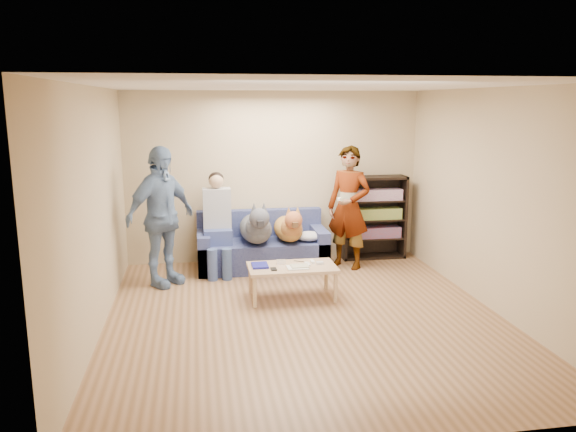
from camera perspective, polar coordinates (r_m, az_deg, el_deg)
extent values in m
plane|color=brown|center=(6.56, 1.74, -10.25)|extent=(5.00, 5.00, 0.00)
plane|color=white|center=(6.10, 1.89, 13.08)|extent=(5.00, 5.00, 0.00)
plane|color=tan|center=(8.64, -1.41, 3.98)|extent=(4.50, 0.00, 4.50)
plane|color=tan|center=(3.85, 9.07, -5.79)|extent=(4.50, 0.00, 4.50)
plane|color=tan|center=(6.18, -19.13, 0.30)|extent=(0.00, 5.00, 5.00)
plane|color=tan|center=(6.99, 20.23, 1.47)|extent=(0.00, 5.00, 5.00)
ellipsoid|color=#B9B8BD|center=(8.26, 2.15, -2.06)|extent=(0.39, 0.33, 0.13)
imported|color=gray|center=(8.30, 6.19, 0.86)|extent=(0.78, 0.76, 1.81)
imported|color=#708EB4|center=(7.62, -12.80, -0.07)|extent=(1.11, 1.09, 1.88)
cube|color=white|center=(8.03, 5.22, 1.74)|extent=(0.08, 0.13, 0.03)
cube|color=navy|center=(7.03, -2.88, -5.03)|extent=(0.20, 0.26, 0.03)
cube|color=silver|center=(6.95, 0.97, -5.25)|extent=(0.26, 0.20, 0.02)
cube|color=#B1AC8E|center=(6.97, 1.18, -5.08)|extent=(0.22, 0.17, 0.01)
cube|color=silver|center=(7.13, -0.70, -4.67)|extent=(0.11, 0.06, 0.05)
cube|color=white|center=(7.18, 2.49, -4.64)|extent=(0.04, 0.13, 0.03)
cube|color=silver|center=(7.12, 3.25, -4.79)|extent=(0.09, 0.06, 0.03)
cylinder|color=white|center=(7.06, 2.05, -4.98)|extent=(0.07, 0.07, 0.02)
cylinder|color=silver|center=(7.13, 1.92, -4.80)|extent=(0.07, 0.07, 0.02)
cylinder|color=orange|center=(6.89, 0.48, -5.45)|extent=(0.13, 0.06, 0.01)
cylinder|color=black|center=(7.23, 1.11, -4.62)|extent=(0.13, 0.08, 0.01)
cube|color=black|center=(6.89, -1.47, -5.41)|extent=(0.07, 0.12, 0.02)
cube|color=#515B93|center=(8.38, -2.64, -3.87)|extent=(1.90, 0.85, 0.42)
cube|color=#515B93|center=(8.61, -2.93, -0.65)|extent=(1.90, 0.18, 0.40)
cube|color=#515B93|center=(8.31, -8.55, -3.55)|extent=(0.18, 0.85, 0.58)
cube|color=#515B93|center=(8.50, 3.13, -3.09)|extent=(0.18, 0.85, 0.58)
cube|color=#3C4884|center=(8.18, -7.14, -2.02)|extent=(0.40, 0.38, 0.22)
cylinder|color=#3B4C83|center=(7.85, -7.68, -5.03)|extent=(0.14, 0.14, 0.47)
cylinder|color=#415A8F|center=(7.86, -6.22, -4.98)|extent=(0.14, 0.14, 0.47)
cube|color=#ADADB2|center=(8.20, -7.23, 0.79)|extent=(0.40, 0.24, 0.58)
sphere|color=tan|center=(8.13, -7.31, 3.56)|extent=(0.21, 0.21, 0.21)
ellipsoid|color=black|center=(8.16, -7.32, 3.80)|extent=(0.22, 0.22, 0.19)
ellipsoid|color=#53575E|center=(8.19, -3.31, -1.28)|extent=(0.46, 0.96, 0.40)
sphere|color=#53565F|center=(7.86, -3.06, -1.13)|extent=(0.35, 0.35, 0.35)
sphere|color=#50515A|center=(7.65, -2.93, -0.24)|extent=(0.28, 0.28, 0.28)
cube|color=black|center=(7.54, -2.82, -0.73)|extent=(0.09, 0.13, 0.08)
cone|color=#464850|center=(7.64, -3.48, 0.86)|extent=(0.09, 0.09, 0.13)
cone|color=#484B51|center=(7.66, -2.45, 0.89)|extent=(0.09, 0.09, 0.13)
cylinder|color=#51525B|center=(8.61, -3.61, -0.92)|extent=(0.05, 0.31, 0.18)
ellipsoid|color=#B17A36|center=(8.27, 0.01, -1.30)|extent=(0.41, 0.85, 0.36)
sphere|color=#B06C35|center=(7.97, 0.36, -1.19)|extent=(0.31, 0.31, 0.31)
sphere|color=#C56B3C|center=(7.78, 0.56, -0.42)|extent=(0.25, 0.25, 0.25)
cube|color=#4F331B|center=(7.68, 0.71, -0.86)|extent=(0.08, 0.12, 0.07)
cone|color=#AD6F35|center=(7.77, 0.07, 0.54)|extent=(0.08, 0.08, 0.12)
cone|color=#C18B3B|center=(7.79, 0.99, 0.56)|extent=(0.08, 0.08, 0.12)
cylinder|color=#BD6A39|center=(8.66, -0.42, -0.96)|extent=(0.05, 0.28, 0.16)
cube|color=tan|center=(7.05, 0.42, -5.25)|extent=(1.10, 0.60, 0.04)
cylinder|color=#D8BB85|center=(6.81, -3.41, -7.73)|extent=(0.05, 0.05, 0.38)
cylinder|color=tan|center=(6.98, 4.85, -7.27)|extent=(0.05, 0.05, 0.38)
cylinder|color=tan|center=(7.28, -3.83, -6.44)|extent=(0.05, 0.05, 0.38)
cylinder|color=tan|center=(7.44, 3.90, -6.06)|extent=(0.05, 0.05, 0.38)
cube|color=black|center=(8.78, 5.70, -0.25)|extent=(0.04, 0.34, 1.30)
cube|color=black|center=(9.08, 11.57, -0.04)|extent=(0.04, 0.34, 1.30)
cube|color=black|center=(8.81, 8.81, 3.87)|extent=(1.00, 0.34, 0.04)
cube|color=black|center=(9.07, 8.56, -4.04)|extent=(1.00, 0.34, 0.04)
cube|color=black|center=(9.07, 8.37, 0.06)|extent=(1.00, 0.02, 1.30)
cube|color=black|center=(8.99, 8.62, -2.20)|extent=(0.94, 0.32, 0.03)
cube|color=black|center=(8.93, 8.68, -0.33)|extent=(0.94, 0.32, 0.02)
cube|color=black|center=(8.87, 8.74, 1.57)|extent=(0.94, 0.32, 0.02)
cube|color=#B23333|center=(8.95, 8.68, -1.63)|extent=(0.84, 0.24, 0.17)
cube|color=gold|center=(8.89, 8.74, 0.26)|extent=(0.84, 0.24, 0.17)
cube|color=#994C99|center=(8.83, 8.80, 2.17)|extent=(0.84, 0.24, 0.17)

